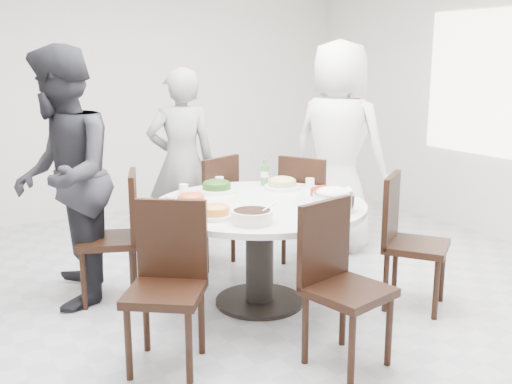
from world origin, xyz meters
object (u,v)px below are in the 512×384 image
rice_bowl (334,202)px  diner_middle (182,163)px  diner_left (63,178)px  soup_bowl (252,216)px  chair_n (205,210)px  chair_sw (165,289)px  chair_s (349,287)px  beverage_bottle (265,172)px  chair_ne (311,209)px  dining_table (260,254)px  chair_se (417,243)px  diner_right (339,146)px  chair_nw (108,237)px

rice_bowl → diner_middle: bearing=100.1°
diner_left → soup_bowl: (0.87, -1.16, -0.13)m
chair_n → chair_sw: 1.78m
diner_left → chair_sw: bearing=27.5°
chair_s → diner_left: size_ratio=0.52×
rice_bowl → soup_bowl: rice_bowl is taller
chair_sw → beverage_bottle: size_ratio=4.56×
chair_ne → diner_middle: (-0.84, 0.81, 0.36)m
dining_table → diner_left: 1.49m
chair_se → dining_table: bearing=110.7°
chair_se → diner_right: size_ratio=0.50×
soup_bowl → beverage_bottle: 1.11m
chair_s → chair_se: bearing=11.5°
soup_bowl → beverage_bottle: bearing=54.8°
chair_nw → diner_left: bearing=-93.4°
soup_bowl → beverage_bottle: beverage_bottle is taller
chair_ne → chair_sw: 2.06m
chair_n → rice_bowl: chair_n is taller
chair_ne → chair_s: 1.78m
rice_bowl → beverage_bottle: beverage_bottle is taller
chair_se → soup_bowl: size_ratio=3.64×
chair_n → diner_middle: 0.52m
dining_table → diner_left: size_ratio=0.81×
diner_middle → rice_bowl: diner_middle is taller
soup_bowl → chair_sw: bearing=-171.1°
chair_n → diner_middle: bearing=-105.3°
chair_ne → diner_middle: diner_middle is taller
chair_n → chair_nw: same height
chair_ne → soup_bowl: chair_ne is taller
chair_ne → chair_n: bearing=32.0°
chair_n → diner_middle: diner_middle is taller
chair_ne → chair_nw: 1.75m
chair_ne → chair_sw: size_ratio=1.00×
chair_sw → chair_ne: bearing=67.7°
chair_nw → chair_sw: 1.13m
chair_n → diner_middle: (-0.04, 0.38, 0.36)m
chair_nw → chair_ne: bearing=108.5°
chair_s → diner_middle: 2.41m
chair_n → beverage_bottle: 0.69m
dining_table → chair_nw: bearing=145.5°
diner_right → chair_s: bearing=118.5°
rice_bowl → soup_bowl: (-0.62, 0.01, -0.02)m
chair_se → beverage_bottle: beverage_bottle is taller
chair_ne → chair_s: same height
chair_sw → chair_s: (0.91, -0.51, 0.00)m
chair_n → soup_bowl: (-0.34, -1.40, 0.32)m
dining_table → diner_middle: diner_middle is taller
chair_nw → rice_bowl: bearing=70.4°
dining_table → diner_middle: 1.44m
chair_ne → chair_n: size_ratio=1.00×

